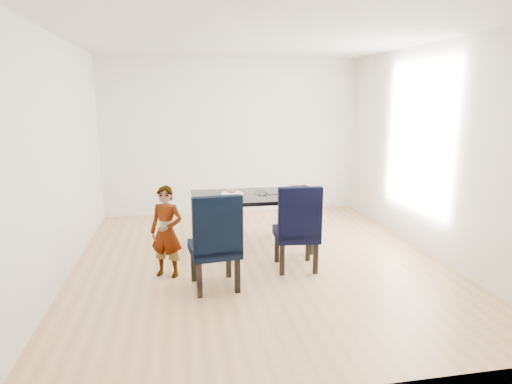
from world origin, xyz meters
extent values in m
cube|color=tan|center=(0.00, 0.00, -0.01)|extent=(4.50, 5.00, 0.01)
cube|color=white|center=(0.00, 0.00, 2.71)|extent=(4.50, 5.00, 0.01)
cube|color=white|center=(0.00, 2.50, 1.35)|extent=(4.50, 0.01, 2.70)
cube|color=white|center=(0.00, -2.50, 1.35)|extent=(4.50, 0.01, 2.70)
cube|color=white|center=(-2.25, 0.00, 1.35)|extent=(0.01, 5.00, 2.70)
cube|color=white|center=(2.25, 0.00, 1.35)|extent=(0.01, 5.00, 2.70)
cube|color=black|center=(0.00, 0.50, 0.38)|extent=(1.60, 0.90, 0.75)
cube|color=black|center=(-0.61, -0.65, 0.53)|extent=(0.56, 0.58, 1.05)
cube|color=black|center=(0.40, -0.28, 0.52)|extent=(0.54, 0.56, 1.04)
imported|color=orange|center=(-1.11, -0.25, 0.53)|extent=(0.45, 0.39, 1.05)
cylinder|color=white|center=(-0.26, 0.58, 0.76)|extent=(0.31, 0.31, 0.02)
ellipsoid|color=#975E36|center=(-0.26, 0.59, 0.80)|extent=(0.15, 0.09, 0.06)
imported|color=black|center=(0.68, 0.83, 0.76)|extent=(0.42, 0.34, 0.03)
torus|color=black|center=(0.15, 0.45, 0.75)|extent=(0.19, 0.19, 0.01)
camera|label=1|loc=(-0.94, -4.99, 1.99)|focal=30.00mm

